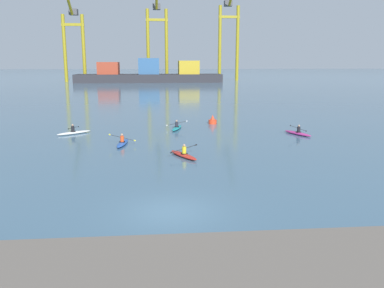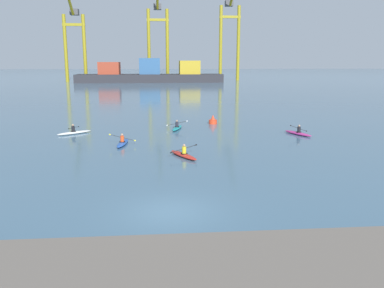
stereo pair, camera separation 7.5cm
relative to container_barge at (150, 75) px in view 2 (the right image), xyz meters
name	(u,v)px [view 2 (the right image)]	position (x,y,z in m)	size (l,w,h in m)	color
ground_plane	(170,212)	(2.72, -120.10, -2.59)	(800.00, 800.00, 0.00)	#476B84
container_barge	(150,75)	(0.00, 0.00, 0.00)	(48.90, 9.91, 8.01)	#28282D
gantry_crane_west	(74,35)	(-25.77, 6.39, 13.08)	(7.62, 16.37, 31.56)	olive
gantry_crane_west_mid	(158,33)	(2.86, 12.73, 14.56)	(7.94, 14.95, 34.91)	olive
gantry_crane_east_mid	(230,30)	(29.24, 12.07, 15.79)	(7.82, 19.61, 37.14)	olive
channel_buoy	(213,121)	(8.28, -94.24, -2.23)	(0.90, 0.90, 1.00)	red
kayak_magenta	(298,133)	(15.27, -101.59, -2.41)	(2.03, 3.36, 1.03)	#C13384
kayak_white	(74,132)	(-5.63, -99.37, -2.41)	(3.04, 2.57, 0.95)	silver
kayak_red	(184,155)	(4.03, -109.51, -2.41)	(2.08, 3.31, 0.95)	red
kayak_teal	(177,128)	(4.18, -97.46, -2.41)	(2.17, 3.44, 0.95)	teal
kayak_blue	(123,143)	(-0.66, -104.82, -2.41)	(2.23, 3.45, 0.95)	#2856B2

